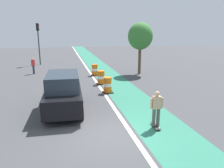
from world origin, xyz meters
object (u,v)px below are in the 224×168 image
parked_suv_nearest (63,92)px  traffic_barrel_front (108,85)px  traffic_light_corner (38,37)px  pedestrian_crossing (33,65)px  traffic_barrel_mid (101,78)px  street_tree_sidewalk (140,36)px  traffic_barrel_back (95,70)px  skateboarder_on_lane (156,108)px

parked_suv_nearest → traffic_barrel_front: size_ratio=4.28×
traffic_light_corner → pedestrian_crossing: size_ratio=3.17×
traffic_barrel_mid → street_tree_sidewalk: bearing=37.2°
parked_suv_nearest → traffic_barrel_front: (3.01, 2.84, -0.50)m
traffic_light_corner → pedestrian_crossing: bearing=-90.6°
parked_suv_nearest → traffic_barrel_mid: (2.99, 5.39, -0.50)m
traffic_barrel_back → street_tree_sidewalk: bearing=-1.8°
traffic_barrel_back → traffic_light_corner: bearing=124.5°
traffic_barrel_mid → traffic_light_corner: size_ratio=0.21×
traffic_light_corner → street_tree_sidewalk: 13.35m
street_tree_sidewalk → traffic_barrel_back: bearing=178.2°
skateboarder_on_lane → traffic_barrel_mid: 8.56m
street_tree_sidewalk → traffic_light_corner: bearing=140.2°
skateboarder_on_lane → traffic_light_corner: traffic_light_corner is taller
parked_suv_nearest → traffic_barrel_back: parked_suv_nearest is taller
pedestrian_crossing → street_tree_sidewalk: size_ratio=0.32×
skateboarder_on_lane → traffic_light_corner: size_ratio=0.33×
traffic_barrel_back → skateboarder_on_lane: bearing=-85.5°
traffic_barrel_mid → street_tree_sidewalk: 6.45m
traffic_barrel_back → traffic_light_corner: (-5.77, 8.41, 2.97)m
traffic_barrel_front → traffic_barrel_back: size_ratio=1.00×
street_tree_sidewalk → traffic_barrel_mid: bearing=-142.8°
traffic_barrel_front → traffic_barrel_mid: (-0.01, 2.55, 0.00)m
traffic_light_corner → street_tree_sidewalk: traffic_light_corner is taller
traffic_barrel_back → pedestrian_crossing: 6.23m
pedestrian_crossing → traffic_barrel_back: bearing=-20.1°
parked_suv_nearest → street_tree_sidewalk: bearing=49.6°
skateboarder_on_lane → pedestrian_crossing: 15.73m
traffic_barrel_front → traffic_barrel_back: 6.10m
skateboarder_on_lane → traffic_light_corner: bearing=108.2°
parked_suv_nearest → traffic_barrel_mid: 6.18m
pedestrian_crossing → traffic_barrel_front: bearing=-54.6°
traffic_barrel_front → traffic_barrel_mid: same height
parked_suv_nearest → traffic_barrel_front: 4.16m
skateboarder_on_lane → street_tree_sidewalk: size_ratio=0.34×
parked_suv_nearest → traffic_barrel_mid: size_ratio=4.28×
skateboarder_on_lane → traffic_barrel_mid: (-0.96, 8.50, -0.38)m
skateboarder_on_lane → pedestrian_crossing: bearing=115.6°
traffic_barrel_front → traffic_barrel_back: (-0.00, 6.10, 0.00)m
traffic_barrel_back → traffic_barrel_mid: bearing=-90.1°
traffic_barrel_front → skateboarder_on_lane: bearing=-80.9°
traffic_barrel_front → traffic_light_corner: (-5.78, 14.51, 2.97)m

